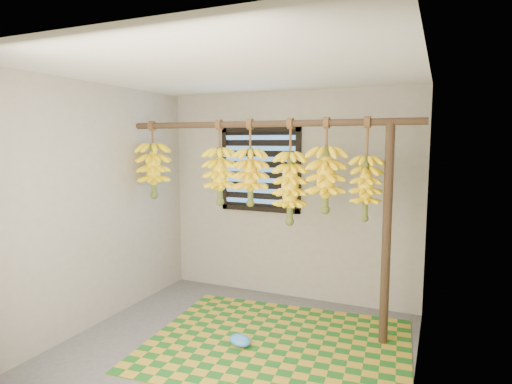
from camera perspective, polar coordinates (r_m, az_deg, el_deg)
The scene contains 16 objects.
floor at distance 4.01m, azimuth -3.36°, elevation -20.52°, with size 3.00×3.00×0.01m, color #4C4C4C.
ceiling at distance 3.61m, azimuth -3.63°, elevation 15.90°, with size 3.00×3.00×0.01m, color silver.
wall_back at distance 4.99m, azimuth 4.39°, elevation -0.53°, with size 3.00×0.01×2.40m, color gray.
wall_left at distance 4.50m, azimuth -20.84°, elevation -1.75°, with size 0.01×3.00×2.40m, color gray.
wall_right at distance 3.24m, azimuth 21.09°, elevation -4.94°, with size 0.01×3.00×2.40m, color gray.
window at distance 5.06m, azimuth 0.56°, elevation 3.00°, with size 1.00×0.04×1.00m.
hanging_pole at distance 4.20m, azimuth 0.83°, elevation 9.06°, with size 0.06×0.06×3.00m, color #453221.
support_post at distance 3.98m, azimuth 17.02°, elevation -5.59°, with size 0.08×0.08×2.00m, color #453221.
woven_mat at distance 4.11m, azimuth 2.86°, elevation -19.60°, with size 2.30×1.84×0.01m, color #1D5C1B.
plastic_bag at distance 4.06m, azimuth -2.13°, elevation -19.16°, with size 0.23×0.16×0.09m, color #3E8DE7.
banana_bunch_a at distance 4.86m, azimuth -13.51°, elevation 2.85°, with size 0.34×0.34×0.83m.
banana_bunch_b at distance 4.42m, azimuth -4.83°, elevation 2.17°, with size 0.33×0.33×0.86m.
banana_bunch_c at distance 4.26m, azimuth -0.76°, elevation 2.03°, with size 0.34×0.34×0.86m.
banana_bunch_d at distance 4.12m, azimuth 4.55°, elevation 0.55°, with size 0.31×0.31×1.01m.
banana_bunch_e at distance 4.01m, azimuth 9.28°, elevation 1.67°, with size 0.35×0.35×0.87m.
banana_bunch_f at distance 3.94m, azimuth 14.43°, elevation 0.57°, with size 0.29×0.29×0.93m.
Camera 1 is at (1.62, -3.17, 1.83)m, focal length 30.00 mm.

